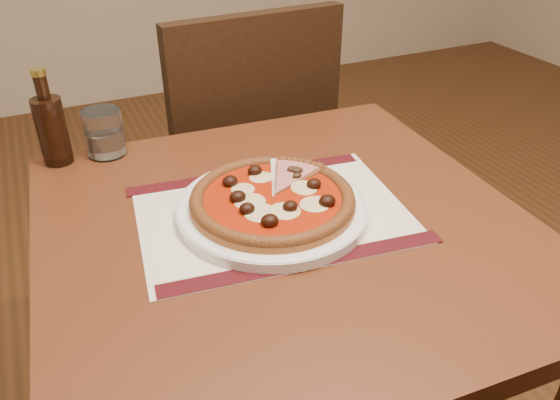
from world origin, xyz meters
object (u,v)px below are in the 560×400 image
(chair_far, at_px, (241,155))
(bottle, at_px, (51,127))
(table, at_px, (285,268))
(plate, at_px, (273,208))
(water_glass, at_px, (104,133))
(pizza, at_px, (272,199))

(chair_far, height_order, bottle, chair_far)
(table, height_order, plate, plate)
(table, xyz_separation_m, water_glass, (-0.23, 0.37, 0.15))
(chair_far, xyz_separation_m, plate, (-0.16, -0.59, 0.21))
(chair_far, distance_m, pizza, 0.65)
(table, bearing_deg, plate, 109.92)
(water_glass, bearing_deg, bottle, 176.58)
(table, relative_size, pizza, 3.03)
(plate, height_order, bottle, bottle)
(table, height_order, chair_far, chair_far)
(pizza, xyz_separation_m, bottle, (-0.31, 0.35, 0.04))
(plate, relative_size, bottle, 1.71)
(chair_far, bearing_deg, pizza, 70.62)
(table, bearing_deg, bottle, 130.21)
(plate, bearing_deg, pizza, -134.05)
(table, bearing_deg, water_glass, 121.26)
(plate, relative_size, pizza, 1.17)
(water_glass, xyz_separation_m, bottle, (-0.09, 0.01, 0.03))
(chair_far, distance_m, plate, 0.64)
(pizza, xyz_separation_m, water_glass, (-0.22, 0.35, 0.02))
(plate, distance_m, pizza, 0.02)
(table, relative_size, bottle, 4.43)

